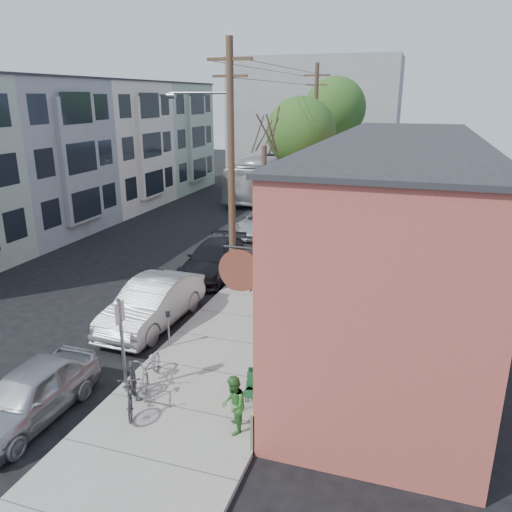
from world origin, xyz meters
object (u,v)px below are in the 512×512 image
(car_4, at_px, (284,205))
(car_0, at_px, (29,394))
(parked_bike_a, at_px, (132,388))
(car_3, at_px, (262,223))
(bus, at_px, (264,177))
(tree_bare, at_px, (264,208))
(patio_chair_a, at_px, (252,393))
(tree_leafy_far, at_px, (335,108))
(parking_meter_far, at_px, (257,245))
(parked_bike_b, at_px, (151,367))
(tree_leafy_mid, at_px, (301,132))
(car_1, at_px, (153,303))
(parking_meter_near, at_px, (168,323))
(patio_chair_b, at_px, (254,386))
(patron_grey, at_px, (266,333))
(car_2, at_px, (213,259))
(utility_pole_near, at_px, (230,165))
(cyclist, at_px, (260,288))
(sign_post, at_px, (122,337))
(patron_green, at_px, (233,405))

(car_4, bearing_deg, car_0, -88.04)
(parked_bike_a, bearing_deg, car_3, 69.86)
(bus, bearing_deg, tree_bare, -71.64)
(car_4, bearing_deg, car_3, -87.51)
(tree_bare, relative_size, parked_bike_a, 2.92)
(patio_chair_a, height_order, car_3, car_3)
(tree_bare, relative_size, car_4, 1.28)
(tree_bare, xyz_separation_m, tree_leafy_far, (0.00, 18.92, 4.09))
(parking_meter_far, height_order, bus, bus)
(patio_chair_a, bearing_deg, parked_bike_b, -171.28)
(tree_leafy_mid, distance_m, tree_leafy_far, 11.66)
(car_1, bearing_deg, parked_bike_a, -64.86)
(parking_meter_far, relative_size, car_1, 0.24)
(parking_meter_near, relative_size, car_4, 0.28)
(patio_chair_b, xyz_separation_m, car_0, (-5.32, -2.38, 0.13))
(tree_leafy_mid, relative_size, patron_grey, 4.08)
(parked_bike_a, xyz_separation_m, car_0, (-2.37, -1.03, -0.02))
(tree_leafy_mid, distance_m, parked_bike_b, 18.98)
(car_0, distance_m, bus, 31.08)
(car_4, bearing_deg, car_2, -87.51)
(parking_meter_near, xyz_separation_m, car_4, (-1.45, 20.07, -0.25))
(parked_bike_a, height_order, bus, bus)
(tree_bare, distance_m, car_0, 13.59)
(parking_meter_near, xyz_separation_m, patio_chair_a, (3.69, -2.38, -0.39))
(tree_leafy_far, bearing_deg, tree_leafy_mid, -90.00)
(utility_pole_near, relative_size, car_3, 2.00)
(parking_meter_near, xyz_separation_m, car_3, (-1.45, 14.83, -0.29))
(parked_bike_b, relative_size, car_3, 0.36)
(car_1, height_order, car_3, car_1)
(tree_leafy_far, distance_m, bus, 7.84)
(tree_leafy_far, distance_m, car_2, 21.51)
(parking_meter_far, xyz_separation_m, tree_leafy_far, (0.55, 18.28, 6.13))
(utility_pole_near, xyz_separation_m, tree_leafy_mid, (0.41, 10.62, 0.59))
(patio_chair_b, bearing_deg, car_2, 100.58)
(cyclist, bearing_deg, tree_leafy_far, -68.64)
(tree_leafy_mid, bearing_deg, sign_post, -91.37)
(patron_green, height_order, cyclist, cyclist)
(car_0, bearing_deg, cyclist, 67.32)
(sign_post, xyz_separation_m, bus, (-5.02, 29.23, -0.21))
(patron_green, bearing_deg, utility_pole_near, -177.91)
(car_3, bearing_deg, car_4, 94.69)
(parked_bike_a, bearing_deg, parking_meter_near, 74.69)
(car_2, relative_size, car_4, 1.17)
(patio_chair_a, bearing_deg, tree_bare, 119.22)
(parking_meter_near, xyz_separation_m, parked_bike_a, (0.69, -3.40, -0.24))
(tree_bare, bearing_deg, car_2, -142.40)
(car_2, bearing_deg, utility_pole_near, -51.28)
(bus, bearing_deg, parked_bike_b, -78.04)
(patron_green, height_order, car_4, patron_green)
(sign_post, xyz_separation_m, parked_bike_a, (0.59, -0.63, -1.09))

